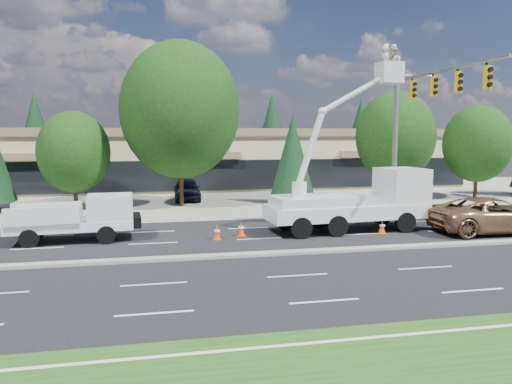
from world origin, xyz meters
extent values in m
plane|color=black|center=(0.00, 0.00, 0.00)|extent=(140.00, 140.00, 0.00)
cube|color=gray|center=(0.00, 20.00, 0.01)|extent=(140.00, 22.00, 0.01)
cube|color=gray|center=(0.00, 0.00, 0.06)|extent=(120.00, 0.55, 0.12)
cube|color=#C6B388|center=(0.00, 30.00, 2.50)|extent=(50.00, 15.00, 5.00)
cube|color=#7B6447|center=(0.00, 30.00, 5.15)|extent=(50.40, 15.40, 0.70)
cube|color=black|center=(0.00, 22.45, 1.50)|extent=(48.00, 0.12, 2.60)
cylinder|color=#332114|center=(-10.00, 15.00, 1.06)|extent=(0.28, 0.28, 2.12)
ellipsoid|color=black|center=(-10.00, 15.00, 3.82)|extent=(4.71, 4.71, 5.41)
cylinder|color=#332114|center=(-3.00, 15.00, 1.84)|extent=(0.28, 0.28, 3.67)
ellipsoid|color=black|center=(-3.00, 15.00, 6.63)|extent=(8.16, 8.16, 9.38)
cylinder|color=#332114|center=(5.00, 15.00, 0.40)|extent=(0.26, 0.26, 0.80)
cone|color=black|center=(5.00, 15.00, 3.44)|extent=(3.25, 3.25, 5.94)
cylinder|color=#332114|center=(13.00, 15.00, 1.34)|extent=(0.28, 0.28, 2.67)
ellipsoid|color=black|center=(13.00, 15.00, 4.82)|extent=(5.93, 5.93, 6.82)
cylinder|color=#332114|center=(20.00, 15.00, 1.18)|extent=(0.28, 0.28, 2.36)
ellipsoid|color=black|center=(20.00, 15.00, 4.26)|extent=(5.24, 5.24, 6.03)
cylinder|color=#332114|center=(-18.00, 42.00, 0.40)|extent=(0.26, 0.26, 0.80)
cone|color=black|center=(-18.00, 42.00, 5.25)|extent=(4.97, 4.97, 9.07)
cylinder|color=#332114|center=(-4.00, 42.00, 0.40)|extent=(0.26, 0.26, 0.80)
cone|color=black|center=(-4.00, 42.00, 6.42)|extent=(6.07, 6.07, 11.10)
cylinder|color=#332114|center=(10.00, 42.00, 0.40)|extent=(0.26, 0.26, 0.80)
cone|color=black|center=(10.00, 42.00, 5.40)|extent=(5.11, 5.11, 9.33)
cylinder|color=#332114|center=(22.00, 42.00, 0.40)|extent=(0.26, 0.26, 0.80)
cone|color=black|center=(22.00, 42.00, 5.22)|extent=(4.93, 4.93, 9.01)
cylinder|color=gray|center=(10.00, 9.20, 4.50)|extent=(0.32, 0.32, 9.00)
cylinder|color=gray|center=(10.00, 4.20, 8.30)|extent=(0.20, 10.00, 0.20)
cylinder|color=gray|center=(11.30, 9.20, 8.60)|extent=(2.60, 0.12, 0.12)
cube|color=gold|center=(10.00, 7.20, 7.55)|extent=(0.32, 0.22, 1.05)
cube|color=gold|center=(10.00, 5.00, 7.55)|extent=(0.32, 0.22, 1.05)
cube|color=gold|center=(10.00, 2.80, 7.55)|extent=(0.32, 0.22, 1.05)
cube|color=gold|center=(10.00, 0.60, 7.55)|extent=(0.32, 0.22, 1.05)
cube|color=silver|center=(-8.73, 4.44, 0.79)|extent=(5.70, 2.38, 0.42)
cube|color=silver|center=(-6.96, 4.54, 1.44)|extent=(2.16, 2.12, 1.40)
cube|color=black|center=(-6.36, 4.58, 1.63)|extent=(0.18, 1.77, 0.93)
cube|color=silver|center=(-9.90, 5.25, 1.26)|extent=(3.18, 0.47, 1.02)
cube|color=silver|center=(-9.79, 3.49, 1.26)|extent=(3.18, 0.47, 1.02)
cube|color=silver|center=(4.83, 4.20, 1.05)|extent=(8.55, 3.09, 0.73)
cube|color=silver|center=(7.97, 4.42, 2.15)|extent=(2.26, 2.61, 2.10)
cube|color=black|center=(8.75, 4.47, 2.31)|extent=(0.23, 2.10, 1.26)
cube|color=silver|center=(3.46, 4.11, 1.63)|extent=(5.19, 2.75, 0.52)
cylinder|color=silver|center=(2.21, 4.02, 2.20)|extent=(0.73, 0.73, 0.84)
cube|color=silver|center=(7.05, 4.35, 8.11)|extent=(1.22, 1.02, 1.13)
imported|color=beige|center=(6.82, 4.34, 8.53)|extent=(0.48, 0.69, 1.81)
imported|color=beige|center=(7.28, 4.37, 8.53)|extent=(0.74, 0.92, 1.81)
ellipsoid|color=white|center=(6.82, 4.34, 9.46)|extent=(0.27, 0.27, 0.19)
ellipsoid|color=white|center=(7.28, 4.37, 9.46)|extent=(0.27, 0.27, 0.19)
cube|color=#E34407|center=(-10.43, 4.05, 0.01)|extent=(0.40, 0.40, 0.03)
cone|color=#E34407|center=(-10.43, 4.05, 0.35)|extent=(0.36, 0.36, 0.70)
cylinder|color=white|center=(-10.43, 4.05, 0.42)|extent=(0.29, 0.29, 0.10)
cube|color=#E34407|center=(-2.01, 3.49, 0.01)|extent=(0.40, 0.40, 0.03)
cone|color=#E34407|center=(-2.01, 3.49, 0.35)|extent=(0.36, 0.36, 0.70)
cylinder|color=white|center=(-2.01, 3.49, 0.42)|extent=(0.29, 0.29, 0.10)
cube|color=#E34407|center=(-0.74, 4.08, 0.01)|extent=(0.40, 0.40, 0.03)
cone|color=#E34407|center=(-0.74, 4.08, 0.35)|extent=(0.36, 0.36, 0.70)
cylinder|color=white|center=(-0.74, 4.08, 0.42)|extent=(0.29, 0.29, 0.10)
cube|color=#E34407|center=(6.34, 3.22, 0.01)|extent=(0.40, 0.40, 0.03)
cone|color=#E34407|center=(6.34, 3.22, 0.35)|extent=(0.36, 0.36, 0.70)
cylinder|color=white|center=(6.34, 3.22, 0.42)|extent=(0.29, 0.29, 0.10)
imported|color=#8F6845|center=(12.00, 2.30, 0.90)|extent=(6.57, 3.26, 1.79)
imported|color=black|center=(-2.39, 18.24, 0.82)|extent=(2.05, 4.84, 1.63)
imported|color=black|center=(6.47, 18.21, 0.74)|extent=(2.16, 4.64, 1.47)
camera|label=1|loc=(-4.98, -19.75, 4.99)|focal=35.00mm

